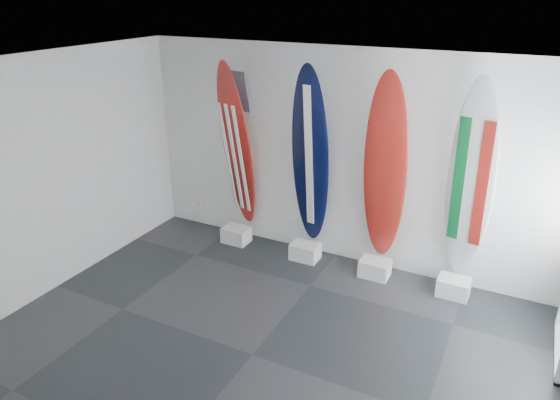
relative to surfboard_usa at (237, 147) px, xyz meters
The scene contains 13 objects.
floor 3.14m from the surfboard_usa, 55.96° to the right, with size 6.00×6.00×0.00m, color black.
ceiling 3.13m from the surfboard_usa, 55.96° to the right, with size 6.00×6.00×0.00m, color white.
wall_back 1.56m from the surfboard_usa, ahead, with size 6.00×6.00×0.00m, color silver.
wall_left 2.71m from the surfboard_usa, 122.63° to the right, with size 5.00×5.00×0.00m, color silver.
display_block_usa 1.40m from the surfboard_usa, 90.00° to the right, with size 0.40×0.30×0.24m, color white.
surfboard_usa is the anchor object (origin of this frame).
display_block_navy 1.83m from the surfboard_usa, ahead, with size 0.40×0.30×0.24m, color white.
surfboard_navy 1.18m from the surfboard_usa, ahead, with size 0.58×0.08×2.58m, color black.
display_block_swiss 2.63m from the surfboard_usa, ahead, with size 0.40×0.30×0.24m, color white.
surfboard_swiss 2.23m from the surfboard_usa, ahead, with size 0.58×0.08×2.57m, color maroon.
display_block_italy 3.56m from the surfboard_usa, ahead, with size 0.40×0.30×0.24m, color white.
surfboard_italy 3.27m from the surfboard_usa, ahead, with size 0.58×0.08×2.58m, color white.
wall_outlet 1.49m from the surfboard_usa, 167.60° to the left, with size 0.09×0.02×0.13m, color silver.
Camera 1 is at (2.29, -3.82, 3.70)m, focal length 32.70 mm.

